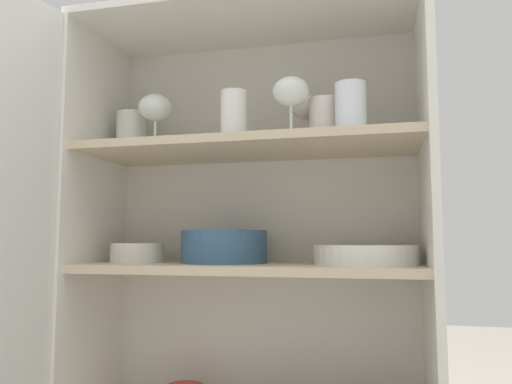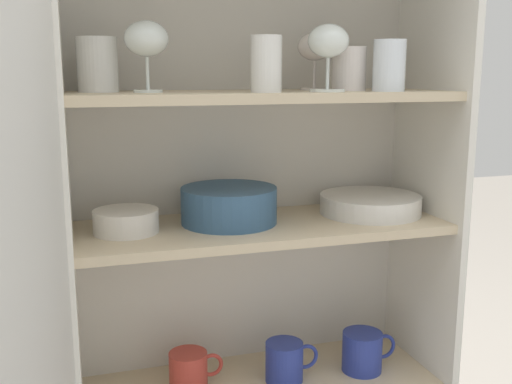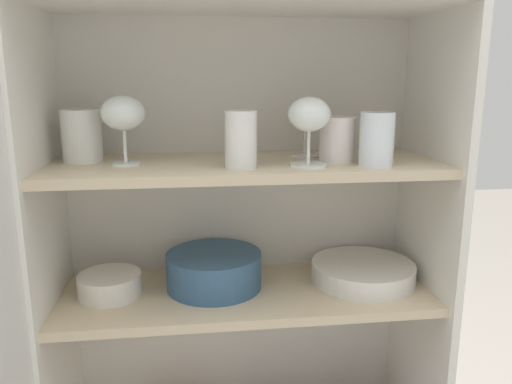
{
  "view_description": "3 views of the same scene",
  "coord_description": "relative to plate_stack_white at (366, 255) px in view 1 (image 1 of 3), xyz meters",
  "views": [
    {
      "loc": [
        0.3,
        -1.02,
        0.77
      ],
      "look_at": [
        0.01,
        0.16,
        0.9
      ],
      "focal_mm": 35.0,
      "sensor_mm": 36.0,
      "label": 1
    },
    {
      "loc": [
        -0.39,
        -1.08,
        1.05
      ],
      "look_at": [
        -0.01,
        0.16,
        0.79
      ],
      "focal_mm": 42.0,
      "sensor_mm": 36.0,
      "label": 2
    },
    {
      "loc": [
        -0.11,
        -0.88,
        1.18
      ],
      "look_at": [
        0.02,
        0.17,
        0.94
      ],
      "focal_mm": 35.0,
      "sensor_mm": 36.0,
      "label": 3
    }
  ],
  "objects": [
    {
      "name": "plate_stack_white",
      "position": [
        0.0,
        0.0,
        0.0
      ],
      "size": [
        0.24,
        0.24,
        0.04
      ],
      "color": "silver",
      "rests_on": "shelf_board_middle"
    },
    {
      "name": "wine_glass_1",
      "position": [
        -0.52,
        -0.03,
        0.37
      ],
      "size": [
        0.09,
        0.09,
        0.14
      ],
      "color": "white",
      "rests_on": "shelf_board_upper"
    },
    {
      "name": "shelf_board_middle",
      "position": [
        -0.27,
        -0.02,
        -0.03
      ],
      "size": [
        0.81,
        0.29,
        0.02
      ],
      "primitive_type": "cube",
      "color": "beige"
    },
    {
      "name": "shelf_board_upper",
      "position": [
        -0.27,
        -0.02,
        0.26
      ],
      "size": [
        0.81,
        0.29,
        0.02
      ],
      "primitive_type": "cube",
      "color": "beige"
    },
    {
      "name": "cupboard_side_left",
      "position": [
        -0.68,
        -0.02,
        -0.09
      ],
      "size": [
        0.02,
        0.33,
        1.32
      ],
      "primitive_type": "cube",
      "color": "white",
      "rests_on": "ground_plane"
    },
    {
      "name": "serving_bowl_small",
      "position": [
        -0.57,
        -0.0,
        0.0
      ],
      "size": [
        0.14,
        0.14,
        0.05
      ],
      "color": "silver",
      "rests_on": "shelf_board_middle"
    },
    {
      "name": "wine_glass_0",
      "position": [
        -0.14,
        0.03,
        0.36
      ],
      "size": [
        0.08,
        0.08,
        0.13
      ],
      "color": "silver",
      "rests_on": "shelf_board_upper"
    },
    {
      "name": "cupboard_top_panel",
      "position": [
        -0.27,
        -0.02,
        0.58
      ],
      "size": [
        0.84,
        0.33,
        0.02
      ],
      "primitive_type": "cube",
      "color": "white",
      "rests_on": "cupboard_side_left"
    },
    {
      "name": "mixing_bowl_large",
      "position": [
        -0.34,
        0.01,
        0.02
      ],
      "size": [
        0.21,
        0.21,
        0.08
      ],
      "color": "#33567A",
      "rests_on": "shelf_board_middle"
    },
    {
      "name": "cupboard_side_right",
      "position": [
        0.14,
        -0.02,
        -0.09
      ],
      "size": [
        0.02,
        0.33,
        1.32
      ],
      "primitive_type": "cube",
      "color": "white",
      "rests_on": "ground_plane"
    },
    {
      "name": "tumbler_glass_0",
      "position": [
        -0.29,
        -0.09,
        0.32
      ],
      "size": [
        0.06,
        0.06,
        0.11
      ],
      "color": "white",
      "rests_on": "shelf_board_upper"
    },
    {
      "name": "tumbler_glass_1",
      "position": [
        -0.02,
        -0.1,
        0.32
      ],
      "size": [
        0.07,
        0.07,
        0.11
      ],
      "color": "white",
      "rests_on": "shelf_board_upper"
    },
    {
      "name": "cupboard_back_panel",
      "position": [
        -0.27,
        0.14,
        -0.09
      ],
      "size": [
        0.84,
        0.02,
        1.32
      ],
      "primitive_type": "cube",
      "color": "silver",
      "rests_on": "ground_plane"
    },
    {
      "name": "tumbler_glass_2",
      "position": [
        -0.61,
        0.02,
        0.32
      ],
      "size": [
        0.08,
        0.08,
        0.11
      ],
      "color": "white",
      "rests_on": "shelf_board_upper"
    },
    {
      "name": "tumbler_glass_3",
      "position": [
        -0.08,
        -0.04,
        0.31
      ],
      "size": [
        0.07,
        0.07,
        0.09
      ],
      "color": "silver",
      "rests_on": "shelf_board_upper"
    },
    {
      "name": "wine_glass_2",
      "position": [
        -0.16,
        -0.09,
        0.36
      ],
      "size": [
        0.08,
        0.08,
        0.14
      ],
      "color": "white",
      "rests_on": "shelf_board_upper"
    }
  ]
}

